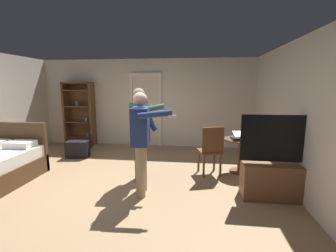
{
  "coord_description": "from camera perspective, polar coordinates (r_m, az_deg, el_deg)",
  "views": [
    {
      "loc": [
        1.47,
        -3.65,
        1.76
      ],
      "look_at": [
        0.98,
        0.36,
        1.06
      ],
      "focal_mm": 24.77,
      "sensor_mm": 36.0,
      "label": 1
    }
  ],
  "objects": [
    {
      "name": "side_table",
      "position": [
        4.97,
        17.34,
        -5.58
      ],
      "size": [
        0.66,
        0.66,
        0.7
      ],
      "color": "brown",
      "rests_on": "ground_plane"
    },
    {
      "name": "bottle_on_table",
      "position": [
        4.85,
        19.33,
        -2.02
      ],
      "size": [
        0.06,
        0.06,
        0.25
      ],
      "color": "#1F4731",
      "rests_on": "side_table"
    },
    {
      "name": "laptop",
      "position": [
        4.86,
        17.33,
        -2.54
      ],
      "size": [
        0.37,
        0.37,
        0.17
      ],
      "color": "black",
      "rests_on": "side_table"
    },
    {
      "name": "ground_plane",
      "position": [
        4.31,
        -14.14,
        -14.55
      ],
      "size": [
        6.78,
        6.78,
        0.0
      ],
      "primitive_type": "plane",
      "color": "#997A56"
    },
    {
      "name": "tv_flatscreen",
      "position": [
        4.08,
        25.69,
        -10.66
      ],
      "size": [
        1.24,
        0.4,
        1.33
      ],
      "color": "brown",
      "rests_on": "ground_plane"
    },
    {
      "name": "doorway_frame",
      "position": [
        6.8,
        -5.5,
        5.29
      ],
      "size": [
        0.93,
        0.08,
        2.13
      ],
      "color": "white",
      "rests_on": "ground_plane"
    },
    {
      "name": "wall_back",
      "position": [
        6.88,
        -5.41,
        5.65
      ],
      "size": [
        6.4,
        0.12,
        2.52
      ],
      "primitive_type": "cube",
      "color": "silver",
      "rests_on": "ground_plane"
    },
    {
      "name": "bookshelf",
      "position": [
        7.37,
        -20.89,
        3.31
      ],
      "size": [
        0.88,
        0.32,
        1.86
      ],
      "color": "brown",
      "rests_on": "ground_plane"
    },
    {
      "name": "wooden_chair",
      "position": [
        4.63,
        10.53,
        -5.53
      ],
      "size": [
        0.52,
        0.52,
        0.99
      ],
      "color": "brown",
      "rests_on": "ground_plane"
    },
    {
      "name": "wall_right",
      "position": [
        4.04,
        31.31,
        1.3
      ],
      "size": [
        0.12,
        6.23,
        2.52
      ],
      "primitive_type": "cube",
      "color": "silver",
      "rests_on": "ground_plane"
    },
    {
      "name": "person_blue_shirt",
      "position": [
        3.71,
        -6.53,
        -2.52
      ],
      "size": [
        0.74,
        0.61,
        1.66
      ],
      "color": "tan",
      "rests_on": "ground_plane"
    },
    {
      "name": "person_striped_shirt",
      "position": [
        4.28,
        -6.88,
        -0.5
      ],
      "size": [
        0.69,
        0.56,
        1.72
      ],
      "color": "#333338",
      "rests_on": "ground_plane"
    },
    {
      "name": "suitcase_dark",
      "position": [
        6.93,
        -20.87,
        -4.17
      ],
      "size": [
        0.51,
        0.42,
        0.31
      ],
      "primitive_type": "cube",
      "rotation": [
        0.0,
        0.0,
        -0.07
      ],
      "color": "#4C1919",
      "rests_on": "ground_plane"
    },
    {
      "name": "suitcase_small",
      "position": [
        6.2,
        -21.34,
        -5.34
      ],
      "size": [
        0.57,
        0.38,
        0.41
      ],
      "primitive_type": "cube",
      "rotation": [
        0.0,
        0.0,
        0.17
      ],
      "color": "black",
      "rests_on": "ground_plane"
    }
  ]
}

